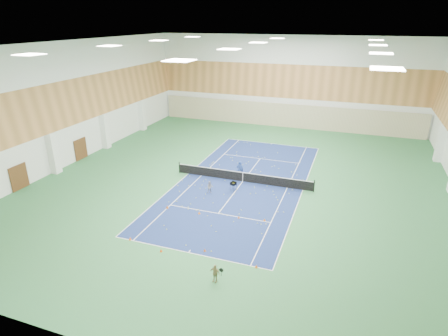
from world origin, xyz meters
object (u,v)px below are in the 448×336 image
at_px(tennis_net, 243,176).
at_px(coach, 240,170).
at_px(ball_cart, 233,186).
at_px(child_court, 210,187).
at_px(child_apron, 215,273).

relative_size(tennis_net, coach, 7.37).
distance_m(tennis_net, ball_cart, 2.10).
bearing_deg(child_court, coach, 46.06).
bearing_deg(child_apron, coach, 110.15).
bearing_deg(child_court, child_apron, -89.80).
bearing_deg(coach, child_court, 69.68).
bearing_deg(child_court, tennis_net, 35.89).
bearing_deg(child_apron, child_court, 121.19).
distance_m(tennis_net, child_apron, 14.18).
bearing_deg(child_apron, ball_cart, 111.59).
xyz_separation_m(child_court, child_apron, (4.55, -10.73, 0.03)).
xyz_separation_m(tennis_net, child_apron, (2.60, -13.94, 0.02)).
distance_m(child_court, child_apron, 11.65).
distance_m(coach, ball_cart, 2.73).
bearing_deg(coach, ball_cart, 96.27).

